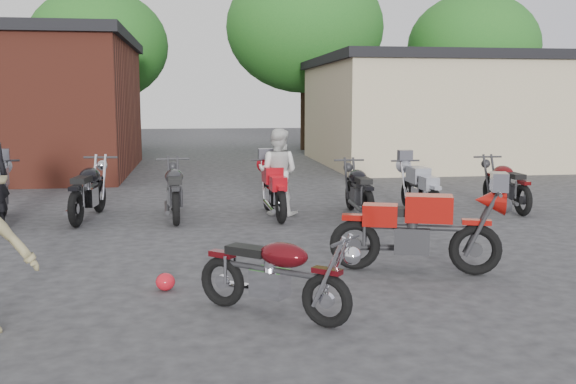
{
  "coord_description": "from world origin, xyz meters",
  "views": [
    {
      "loc": [
        -0.99,
        -7.06,
        2.27
      ],
      "look_at": [
        0.38,
        2.33,
        0.9
      ],
      "focal_mm": 40.0,
      "sensor_mm": 36.0,
      "label": 1
    }
  ],
  "objects": [
    {
      "name": "ground",
      "position": [
        0.0,
        0.0,
        0.0
      ],
      "size": [
        90.0,
        90.0,
        0.0
      ],
      "primitive_type": "plane",
      "color": "#2B2B2D"
    },
    {
      "name": "row_bike_4",
      "position": [
        0.51,
        5.23,
        0.58
      ],
      "size": [
        0.77,
        2.05,
        1.17
      ],
      "primitive_type": null,
      "rotation": [
        0.0,
        0.0,
        1.63
      ],
      "color": "#AC0E17",
      "rests_on": "ground"
    },
    {
      "name": "vintage_motorcycle",
      "position": [
        -0.19,
        -0.62,
        0.52
      ],
      "size": [
        1.76,
        1.59,
        1.04
      ],
      "primitive_type": null,
      "rotation": [
        0.0,
        0.0,
        -0.69
      ],
      "color": "#46080D",
      "rests_on": "ground"
    },
    {
      "name": "row_bike_2",
      "position": [
        -3.02,
        5.46,
        0.62
      ],
      "size": [
        0.96,
        2.22,
        1.25
      ],
      "primitive_type": null,
      "rotation": [
        0.0,
        0.0,
        1.45
      ],
      "color": "black",
      "rests_on": "ground"
    },
    {
      "name": "person_light",
      "position": [
        0.63,
        5.43,
        0.86
      ],
      "size": [
        1.03,
        0.95,
        1.71
      ],
      "primitive_type": "imported",
      "rotation": [
        0.0,
        0.0,
        2.69
      ],
      "color": "silver",
      "rests_on": "ground"
    },
    {
      "name": "row_bike_7",
      "position": [
        5.37,
        5.32,
        0.58
      ],
      "size": [
        0.69,
        2.01,
        1.16
      ],
      "primitive_type": null,
      "rotation": [
        0.0,
        0.0,
        1.56
      ],
      "color": "#520A0C",
      "rests_on": "ground"
    },
    {
      "name": "stucco_building",
      "position": [
        8.5,
        15.0,
        1.75
      ],
      "size": [
        10.0,
        8.0,
        3.5
      ],
      "primitive_type": "cube",
      "color": "tan",
      "rests_on": "ground"
    },
    {
      "name": "helmet",
      "position": [
        -1.38,
        0.52,
        0.11
      ],
      "size": [
        0.3,
        0.3,
        0.21
      ],
      "primitive_type": "ellipsoid",
      "rotation": [
        0.0,
        0.0,
        -0.38
      ],
      "color": "red",
      "rests_on": "ground"
    },
    {
      "name": "sportbike",
      "position": [
        1.89,
        0.85,
        0.62
      ],
      "size": [
        2.27,
        1.37,
        1.25
      ],
      "primitive_type": null,
      "rotation": [
        0.0,
        0.0,
        -0.33
      ],
      "color": "#A7130D",
      "rests_on": "ground"
    },
    {
      "name": "tree_3",
      "position": [
        12.0,
        22.0,
        3.8
      ],
      "size": [
        6.08,
        6.08,
        7.6
      ],
      "primitive_type": null,
      "color": "#185A1A",
      "rests_on": "ground"
    },
    {
      "name": "tree_2",
      "position": [
        4.0,
        22.0,
        4.4
      ],
      "size": [
        7.04,
        7.04,
        8.8
      ],
      "primitive_type": null,
      "color": "#185A1A",
      "rests_on": "ground"
    },
    {
      "name": "row_bike_5",
      "position": [
        2.17,
        5.05,
        0.58
      ],
      "size": [
        0.7,
        2.0,
        1.15
      ],
      "primitive_type": null,
      "rotation": [
        0.0,
        0.0,
        1.55
      ],
      "color": "black",
      "rests_on": "ground"
    },
    {
      "name": "row_bike_3",
      "position": [
        -1.4,
        5.32,
        0.6
      ],
      "size": [
        0.8,
        2.11,
        1.2
      ],
      "primitive_type": null,
      "rotation": [
        0.0,
        0.0,
        1.63
      ],
      "color": "#242426",
      "rests_on": "ground"
    },
    {
      "name": "row_bike_6",
      "position": [
        3.42,
        5.02,
        0.56
      ],
      "size": [
        0.69,
        1.96,
        1.13
      ],
      "primitive_type": null,
      "rotation": [
        0.0,
        0.0,
        1.6
      ],
      "color": "#9597A2",
      "rests_on": "ground"
    },
    {
      "name": "tree_1",
      "position": [
        -5.0,
        22.0,
        3.7
      ],
      "size": [
        5.92,
        5.92,
        7.4
      ],
      "primitive_type": null,
      "color": "#185A1A",
      "rests_on": "ground"
    }
  ]
}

